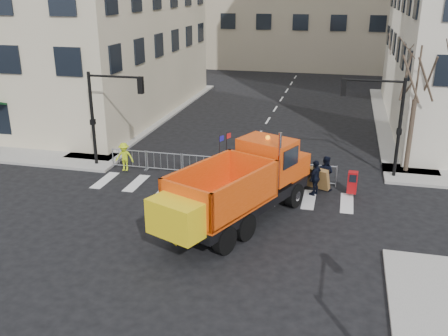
% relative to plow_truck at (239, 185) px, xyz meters
% --- Properties ---
extents(ground, '(120.00, 120.00, 0.00)m').
position_rel_plow_truck_xyz_m(ground, '(-1.50, -2.23, -1.76)').
color(ground, black).
rests_on(ground, ground).
extents(sidewalk_back, '(64.00, 5.00, 0.15)m').
position_rel_plow_truck_xyz_m(sidewalk_back, '(-1.50, 6.27, -1.69)').
color(sidewalk_back, gray).
rests_on(sidewalk_back, ground).
extents(traffic_light_left, '(0.18, 0.18, 5.40)m').
position_rel_plow_truck_xyz_m(traffic_light_left, '(-9.50, 5.27, 0.94)').
color(traffic_light_left, black).
rests_on(traffic_light_left, ground).
extents(traffic_light_right, '(0.18, 0.18, 5.40)m').
position_rel_plow_truck_xyz_m(traffic_light_right, '(7.00, 7.27, 0.94)').
color(traffic_light_right, black).
rests_on(traffic_light_right, ground).
extents(crowd_barriers, '(12.60, 0.60, 1.10)m').
position_rel_plow_truck_xyz_m(crowd_barriers, '(-2.25, 5.37, -1.21)').
color(crowd_barriers, '#9EA0A5').
rests_on(crowd_barriers, ground).
extents(street_tree, '(3.00, 3.00, 7.50)m').
position_rel_plow_truck_xyz_m(street_tree, '(7.70, 8.27, 1.99)').
color(street_tree, '#382B21').
rests_on(street_tree, ground).
extents(plow_truck, '(6.51, 10.45, 3.96)m').
position_rel_plow_truck_xyz_m(plow_truck, '(0.00, 0.00, 0.00)').
color(plow_truck, black).
rests_on(plow_truck, ground).
extents(cop_a, '(0.64, 0.45, 1.66)m').
position_rel_plow_truck_xyz_m(cop_a, '(2.08, 4.77, -0.93)').
color(cop_a, black).
rests_on(cop_a, ground).
extents(cop_b, '(1.06, 0.95, 1.78)m').
position_rel_plow_truck_xyz_m(cop_b, '(3.44, 4.77, -0.87)').
color(cop_b, black).
rests_on(cop_b, ground).
extents(cop_c, '(0.85, 1.15, 1.81)m').
position_rel_plow_truck_xyz_m(cop_c, '(3.01, 3.94, -0.86)').
color(cop_c, black).
rests_on(cop_c, ground).
extents(worker, '(1.07, 0.66, 1.59)m').
position_rel_plow_truck_xyz_m(worker, '(-7.40, 4.57, -0.82)').
color(worker, '#B1CC18').
rests_on(worker, sidewalk_back).
extents(newspaper_box, '(0.48, 0.44, 1.10)m').
position_rel_plow_truck_xyz_m(newspaper_box, '(4.79, 4.27, -1.06)').
color(newspaper_box, '#9B0B0F').
rests_on(newspaper_box, sidewalk_back).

